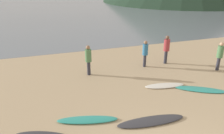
{
  "coord_description": "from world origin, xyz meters",
  "views": [
    {
      "loc": [
        -3.11,
        -3.21,
        4.86
      ],
      "look_at": [
        0.32,
        6.87,
        0.6
      ],
      "focal_mm": 35.46,
      "sensor_mm": 36.0,
      "label": 1
    }
  ],
  "objects_px": {
    "person_1": "(88,58)",
    "person_3": "(145,52)",
    "surfboard_3": "(165,86)",
    "surfboard_4": "(201,89)",
    "person_2": "(167,47)",
    "surfboard_1": "(87,120)",
    "surfboard_2": "(151,121)",
    "person_0": "(220,54)"
  },
  "relations": [
    {
      "from": "surfboard_3",
      "to": "person_3",
      "type": "relative_size",
      "value": 1.25
    },
    {
      "from": "surfboard_3",
      "to": "person_0",
      "type": "xyz_separation_m",
      "value": [
        3.94,
        0.84,
        0.93
      ]
    },
    {
      "from": "surfboard_2",
      "to": "person_1",
      "type": "relative_size",
      "value": 1.56
    },
    {
      "from": "surfboard_4",
      "to": "person_2",
      "type": "height_order",
      "value": "person_2"
    },
    {
      "from": "person_0",
      "to": "surfboard_3",
      "type": "bearing_deg",
      "value": 72.75
    },
    {
      "from": "person_2",
      "to": "person_1",
      "type": "bearing_deg",
      "value": -163.37
    },
    {
      "from": "surfboard_2",
      "to": "person_3",
      "type": "distance_m",
      "value": 5.6
    },
    {
      "from": "surfboard_3",
      "to": "person_2",
      "type": "relative_size",
      "value": 1.13
    },
    {
      "from": "surfboard_3",
      "to": "surfboard_4",
      "type": "height_order",
      "value": "surfboard_3"
    },
    {
      "from": "surfboard_3",
      "to": "person_0",
      "type": "height_order",
      "value": "person_0"
    },
    {
      "from": "surfboard_1",
      "to": "person_2",
      "type": "xyz_separation_m",
      "value": [
        5.89,
        4.31,
        0.98
      ]
    },
    {
      "from": "surfboard_2",
      "to": "surfboard_3",
      "type": "distance_m",
      "value": 3.1
    },
    {
      "from": "person_0",
      "to": "person_3",
      "type": "bearing_deg",
      "value": 34.2
    },
    {
      "from": "surfboard_4",
      "to": "person_2",
      "type": "bearing_deg",
      "value": 116.4
    },
    {
      "from": "surfboard_1",
      "to": "surfboard_3",
      "type": "distance_m",
      "value": 4.45
    },
    {
      "from": "person_0",
      "to": "person_3",
      "type": "distance_m",
      "value": 4.12
    },
    {
      "from": "surfboard_3",
      "to": "surfboard_4",
      "type": "distance_m",
      "value": 1.66
    },
    {
      "from": "surfboard_2",
      "to": "surfboard_1",
      "type": "bearing_deg",
      "value": 163.77
    },
    {
      "from": "surfboard_1",
      "to": "surfboard_2",
      "type": "distance_m",
      "value": 2.33
    },
    {
      "from": "person_1",
      "to": "person_0",
      "type": "bearing_deg",
      "value": -4.47
    },
    {
      "from": "surfboard_4",
      "to": "person_0",
      "type": "distance_m",
      "value": 3.22
    },
    {
      "from": "surfboard_2",
      "to": "person_3",
      "type": "height_order",
      "value": "person_3"
    },
    {
      "from": "surfboard_2",
      "to": "surfboard_4",
      "type": "height_order",
      "value": "surfboard_2"
    },
    {
      "from": "surfboard_1",
      "to": "surfboard_4",
      "type": "distance_m",
      "value": 5.61
    },
    {
      "from": "person_2",
      "to": "surfboard_1",
      "type": "bearing_deg",
      "value": -129.54
    },
    {
      "from": "person_0",
      "to": "surfboard_1",
      "type": "bearing_deg",
      "value": 77.12
    },
    {
      "from": "surfboard_2",
      "to": "person_2",
      "type": "relative_size",
      "value": 1.48
    },
    {
      "from": "surfboard_2",
      "to": "person_0",
      "type": "height_order",
      "value": "person_0"
    },
    {
      "from": "person_1",
      "to": "surfboard_4",
      "type": "bearing_deg",
      "value": -28.05
    },
    {
      "from": "surfboard_1",
      "to": "person_2",
      "type": "bearing_deg",
      "value": 51.22
    },
    {
      "from": "surfboard_1",
      "to": "person_3",
      "type": "relative_size",
      "value": 1.41
    },
    {
      "from": "surfboard_1",
      "to": "surfboard_2",
      "type": "bearing_deg",
      "value": -5.57
    },
    {
      "from": "surfboard_4",
      "to": "person_2",
      "type": "xyz_separation_m",
      "value": [
        0.32,
        3.66,
        0.99
      ]
    },
    {
      "from": "surfboard_2",
      "to": "person_2",
      "type": "distance_m",
      "value": 6.41
    },
    {
      "from": "person_3",
      "to": "person_1",
      "type": "bearing_deg",
      "value": 164.91
    },
    {
      "from": "person_0",
      "to": "surfboard_4",
      "type": "bearing_deg",
      "value": 95.02
    },
    {
      "from": "surfboard_1",
      "to": "person_0",
      "type": "xyz_separation_m",
      "value": [
        8.12,
        2.39,
        0.92
      ]
    },
    {
      "from": "person_2",
      "to": "surfboard_4",
      "type": "bearing_deg",
      "value": -80.72
    },
    {
      "from": "person_1",
      "to": "person_3",
      "type": "bearing_deg",
      "value": 11.19
    },
    {
      "from": "surfboard_2",
      "to": "person_0",
      "type": "relative_size",
      "value": 1.56
    },
    {
      "from": "person_2",
      "to": "person_3",
      "type": "height_order",
      "value": "person_2"
    },
    {
      "from": "surfboard_3",
      "to": "person_2",
      "type": "bearing_deg",
      "value": 67.2
    }
  ]
}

